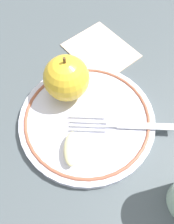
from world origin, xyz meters
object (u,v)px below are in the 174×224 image
Objects in this scene: napkin_folded at (101,50)px; fork at (126,125)px; apple_slice_front at (72,148)px; apple_red_whole at (66,78)px; plate at (87,120)px.

fork is at bearing -137.08° from napkin_folded.
apple_slice_front is at bearing -161.10° from napkin_folded.
plate is at bearing -115.47° from apple_red_whole.
apple_red_whole is at bearing 6.46° from apple_slice_front.
fork is at bearing -71.67° from plate.
fork is (0.02, -0.07, 0.01)m from plate.
apple_red_whole is 0.66× the size of napkin_folded.
plate is 4.10× the size of apple_slice_front.
apple_red_whole is 0.15m from napkin_folded.
apple_slice_front is at bearing -169.92° from plate.
fork reaches higher than plate.
apple_red_whole reaches higher than apple_slice_front.
plate is 0.18m from napkin_folded.
apple_slice_front is 0.35× the size of fork.
plate reaches higher than napkin_folded.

